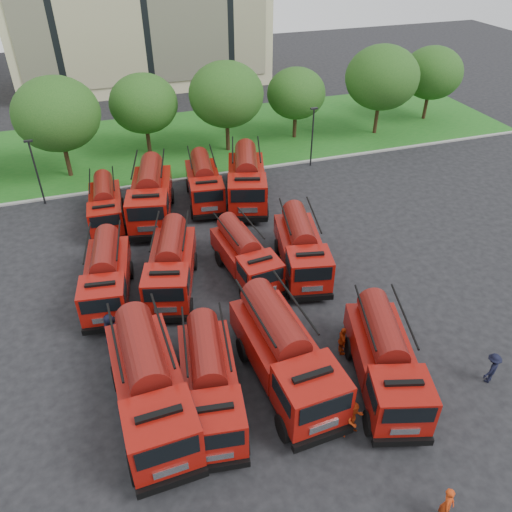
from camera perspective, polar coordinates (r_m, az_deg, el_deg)
The scene contains 28 objects.
ground at distance 27.58m, azimuth -2.56°, elevation -7.49°, with size 140.00×140.00×0.00m, color black.
lawn at distance 49.54m, azimuth -11.18°, elevation 12.43°, with size 70.00×16.00×0.12m, color #165416.
curb at distance 42.20m, azimuth -9.43°, elevation 8.51°, with size 70.00×0.30×0.14m, color gray.
tree_2 at distance 43.31m, azimuth -21.83°, elevation 14.83°, with size 6.72×6.72×8.22m.
tree_3 at distance 46.00m, azimuth -12.72°, elevation 16.64°, with size 5.88×5.88×7.19m.
tree_4 at distance 45.61m, azimuth -3.42°, elevation 17.95°, with size 6.55×6.55×8.01m.
tree_5 at distance 48.95m, azimuth 4.61°, elevation 18.04°, with size 5.46×5.46×6.68m.
tree_6 at distance 50.92m, azimuth 14.21°, elevation 19.16°, with size 6.89×6.89×8.42m.
tree_7 at distance 56.55m, azimuth 19.49°, elevation 19.12°, with size 6.05×6.05×7.39m.
lamp_post_0 at distance 40.34m, azimuth -23.86°, elevation 9.08°, with size 0.60×0.25×5.11m.
lamp_post_1 at distance 43.60m, azimuth 6.47°, elevation 13.73°, with size 0.60×0.25×5.11m.
fire_truck_0 at distance 22.53m, azimuth -12.06°, elevation -14.24°, with size 3.20×8.12×3.65m.
fire_truck_1 at distance 22.59m, azimuth -5.34°, elevation -14.11°, with size 3.38×7.28×3.19m.
fire_truck_2 at distance 23.38m, azimuth 3.28°, elevation -11.02°, with size 3.30×8.11×3.62m.
fire_truck_3 at distance 24.05m, azimuth 14.54°, elevation -11.37°, with size 4.38×7.60×3.28m.
fire_truck_4 at distance 29.41m, azimuth -16.71°, elevation -2.11°, with size 3.29×7.13×3.12m.
fire_truck_5 at distance 29.31m, azimuth -9.69°, elevation -0.97°, with size 4.27×7.49×3.23m.
fire_truck_6 at distance 29.92m, azimuth -1.27°, elevation 0.09°, with size 2.91×6.67×2.95m.
fire_truck_7 at distance 30.44m, azimuth 5.20°, elevation 0.94°, with size 3.85×7.42×3.22m.
fire_truck_8 at distance 36.67m, azimuth -16.82°, elevation 5.58°, with size 2.64×6.52×2.92m.
fire_truck_9 at distance 36.54m, azimuth -11.96°, elevation 6.87°, with size 4.28×8.27×3.59m.
fire_truck_10 at distance 38.20m, azimuth -5.95°, elevation 8.39°, with size 3.25×7.16×3.14m.
fire_truck_11 at distance 37.94m, azimuth -1.08°, elevation 8.78°, with size 4.80×8.37×3.61m.
firefighter_1 at distance 23.25m, azimuth 10.83°, elevation -19.20°, with size 0.92×0.51×1.90m, color #A72F0C.
firefighter_2 at distance 26.23m, azimuth 9.64°, elevation -10.86°, with size 0.98×0.56×1.67m, color #A72F0C.
firefighter_3 at distance 27.04m, azimuth 24.87°, elevation -12.77°, with size 1.11×0.57×1.71m, color black.
firefighter_4 at distance 27.36m, azimuth -15.93°, elevation -9.61°, with size 0.95×0.62×1.95m, color black.
firefighter_5 at distance 31.30m, azimuth 4.09°, elevation -1.56°, with size 1.56×0.67×1.68m, color #A72F0C.
Camera 1 is at (-5.21, -19.62, 18.67)m, focal length 35.00 mm.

